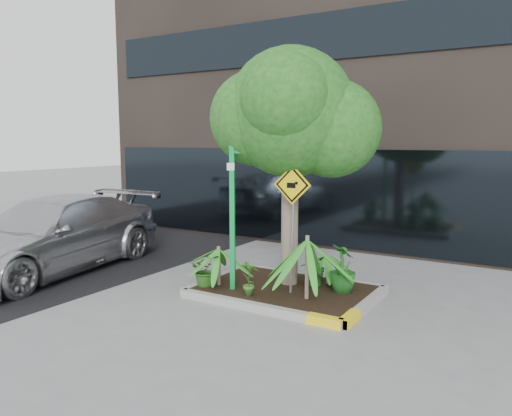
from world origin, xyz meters
The scene contains 14 objects.
ground centered at (0.00, 0.00, 0.00)m, with size 80.00×80.00×0.00m, color gray.
asphalt_road centered at (-6.50, 0.00, 0.01)m, with size 7.00×80.00×0.01m, color black.
planter centered at (0.23, 0.27, 0.10)m, with size 3.35×2.36×0.15m.
tree centered at (0.13, 0.61, 3.45)m, with size 3.15×2.79×4.72m.
palm_front centered at (0.84, -0.11, 1.21)m, with size 1.28×1.28×1.42m.
palm_left centered at (-0.99, -0.21, 0.86)m, with size 0.85×0.85×0.95m.
palm_back centered at (0.78, 0.96, 0.72)m, with size 0.69×0.69×0.77m.
parked_car centered at (-5.11, -0.85, 0.83)m, with size 2.32×5.71×1.66m, color silver.
shrub_a centered at (-1.15, -0.41, 0.47)m, with size 0.57×0.57×0.64m, color #255718.
shrub_b centered at (1.23, 0.61, 0.60)m, with size 0.50×0.50×0.89m, color #1C5F1D.
shrub_c centered at (-0.11, -0.49, 0.48)m, with size 0.35×0.35×0.66m, color #367022.
shrub_d centered at (0.64, 0.66, 0.55)m, with size 0.44×0.44×0.80m, color #1C621F.
street_sign_post centered at (-0.57, -0.22, 1.98)m, with size 1.16×0.90×3.20m.
cattle_sign centered at (0.44, 0.10, 1.74)m, with size 0.72×0.17×2.35m.
Camera 1 is at (4.51, -7.88, 2.94)m, focal length 35.00 mm.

